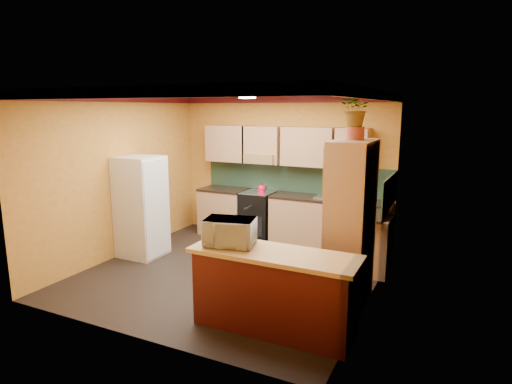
% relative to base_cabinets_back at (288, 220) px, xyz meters
% --- Properties ---
extents(room_shell, '(4.24, 4.24, 2.72)m').
position_rel_base_cabinets_back_xyz_m(room_shell, '(-0.22, -1.52, 1.65)').
color(room_shell, black).
rests_on(room_shell, ground).
extents(base_cabinets_back, '(3.65, 0.60, 0.88)m').
position_rel_base_cabinets_back_xyz_m(base_cabinets_back, '(0.00, 0.00, 0.00)').
color(base_cabinets_back, '#A87C59').
rests_on(base_cabinets_back, ground).
extents(countertop_back, '(3.65, 0.62, 0.04)m').
position_rel_base_cabinets_back_xyz_m(countertop_back, '(0.00, -0.00, 0.46)').
color(countertop_back, black).
rests_on(countertop_back, base_cabinets_back).
extents(stove, '(0.58, 0.58, 0.91)m').
position_rel_base_cabinets_back_xyz_m(stove, '(-0.62, -0.00, 0.02)').
color(stove, black).
rests_on(stove, ground).
extents(kettle, '(0.20, 0.20, 0.18)m').
position_rel_base_cabinets_back_xyz_m(kettle, '(-0.52, -0.05, 0.56)').
color(kettle, red).
rests_on(kettle, stove).
extents(sink, '(0.48, 0.40, 0.03)m').
position_rel_base_cabinets_back_xyz_m(sink, '(0.78, 0.00, 0.50)').
color(sink, silver).
rests_on(sink, countertop_back).
extents(base_cabinets_right, '(0.60, 0.80, 0.88)m').
position_rel_base_cabinets_back_xyz_m(base_cabinets_right, '(1.56, -0.85, 0.00)').
color(base_cabinets_right, '#A87C59').
rests_on(base_cabinets_right, ground).
extents(countertop_right, '(0.62, 0.80, 0.04)m').
position_rel_base_cabinets_back_xyz_m(countertop_right, '(1.56, -0.85, 0.46)').
color(countertop_right, black).
rests_on(countertop_right, base_cabinets_right).
extents(fridge, '(0.68, 0.66, 1.70)m').
position_rel_base_cabinets_back_xyz_m(fridge, '(-1.99, -1.73, 0.41)').
color(fridge, silver).
rests_on(fridge, ground).
extents(pantry, '(0.48, 0.90, 2.10)m').
position_rel_base_cabinets_back_xyz_m(pantry, '(1.61, -1.96, 0.61)').
color(pantry, '#A87C59').
rests_on(pantry, ground).
extents(fern_pot, '(0.22, 0.22, 0.16)m').
position_rel_base_cabinets_back_xyz_m(fern_pot, '(1.61, -1.91, 1.74)').
color(fern_pot, '#943824').
rests_on(fern_pot, pantry).
extents(fern, '(0.50, 0.46, 0.45)m').
position_rel_base_cabinets_back_xyz_m(fern, '(1.61, -1.91, 2.04)').
color(fern, '#A87C59').
rests_on(fern, fern_pot).
extents(breakfast_bar, '(1.80, 0.55, 0.88)m').
position_rel_base_cabinets_back_xyz_m(breakfast_bar, '(1.04, -3.09, 0.00)').
color(breakfast_bar, '#4F1312').
rests_on(breakfast_bar, ground).
extents(bar_top, '(1.90, 0.65, 0.05)m').
position_rel_base_cabinets_back_xyz_m(bar_top, '(1.04, -3.09, 0.47)').
color(bar_top, tan).
rests_on(bar_top, breakfast_bar).
extents(microwave, '(0.64, 0.50, 0.31)m').
position_rel_base_cabinets_back_xyz_m(microwave, '(0.48, -3.09, 0.65)').
color(microwave, silver).
rests_on(microwave, bar_top).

